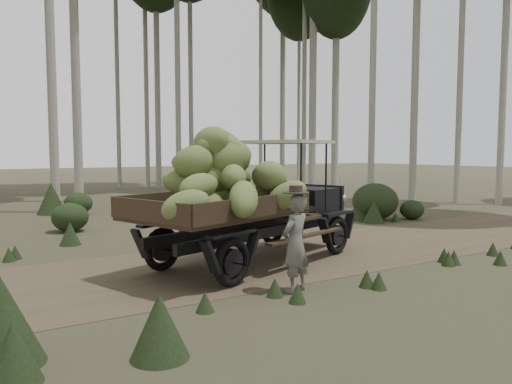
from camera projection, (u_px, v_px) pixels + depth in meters
ground at (303, 254)px, 10.93m from camera, size 120.00×120.00×0.00m
dirt_track at (303, 254)px, 10.93m from camera, size 70.00×4.00×0.01m
banana_truck at (240, 186)px, 9.43m from camera, size 5.65×3.62×2.79m
farmer at (295, 242)px, 7.95m from camera, size 0.67×0.55×1.72m
undergrowth at (237, 247)px, 9.12m from camera, size 16.33×23.09×1.28m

